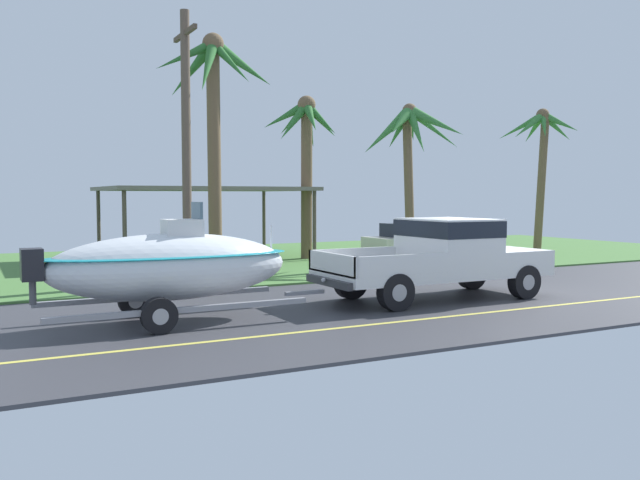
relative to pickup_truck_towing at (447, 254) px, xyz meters
The scene contains 10 objects.
ground 8.41m from the pickup_truck_towing, 78.83° to the left, with size 36.00×22.00×0.11m.
pickup_truck_towing is the anchor object (origin of this frame).
boat_on_trailer 6.64m from the pickup_truck_towing, behind, with size 5.93×2.17×2.31m.
parked_sedan_near 9.87m from the pickup_truck_towing, 56.79° to the left, with size 4.58×1.84×1.38m.
carport_awning 12.15m from the pickup_truck_towing, 99.94° to the left, with size 7.39×5.27×2.75m.
palm_tree_near_left 8.07m from the pickup_truck_towing, 122.32° to the left, with size 3.71×3.15×7.01m.
palm_tree_near_right 15.01m from the pickup_truck_towing, 36.11° to the left, with size 3.37×3.39×6.13m.
palm_tree_mid 7.85m from the pickup_truck_towing, 61.69° to the left, with size 3.52×3.09×5.55m.
palm_tree_far_left 10.79m from the pickup_truck_towing, 82.54° to the left, with size 2.94×3.02×6.16m.
utility_pole 7.28m from the pickup_truck_towing, 136.29° to the left, with size 0.24×1.80×7.21m.
Camera 1 is at (-11.67, -12.46, 2.43)m, focal length 37.88 mm.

